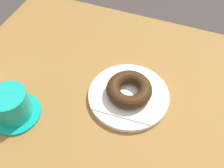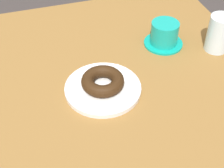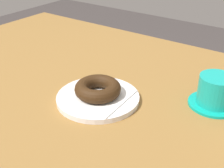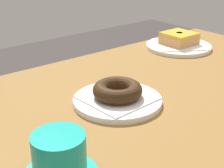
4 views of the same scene
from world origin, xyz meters
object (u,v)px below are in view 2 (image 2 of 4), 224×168
donut_chocolate_ring (103,81)px  water_glass (218,33)px  plate_chocolate_ring (103,88)px  coffee_cup (164,34)px

donut_chocolate_ring → water_glass: bearing=11.5°
plate_chocolate_ring → donut_chocolate_ring: (0.00, 0.00, 0.03)m
water_glass → coffee_cup: bearing=154.8°
water_glass → coffee_cup: size_ratio=0.93×
plate_chocolate_ring → water_glass: (0.39, 0.08, 0.05)m
donut_chocolate_ring → coffee_cup: size_ratio=0.94×
donut_chocolate_ring → coffee_cup: (0.24, 0.15, 0.00)m
plate_chocolate_ring → coffee_cup: (0.24, 0.15, 0.03)m
donut_chocolate_ring → water_glass: water_glass is taller
donut_chocolate_ring → coffee_cup: coffee_cup is taller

